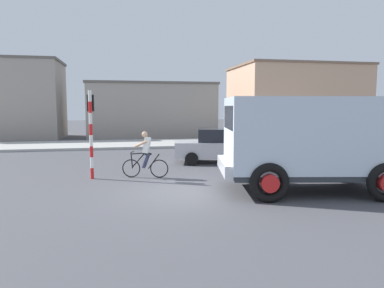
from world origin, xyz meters
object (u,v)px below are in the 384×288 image
(cyclist, at_px, (145,154))
(traffic_light_pole, at_px, (91,122))
(truck_foreground, at_px, (312,138))
(car_red_near, at_px, (219,145))

(cyclist, distance_m, traffic_light_pole, 2.28)
(traffic_light_pole, bearing_deg, cyclist, -6.65)
(cyclist, bearing_deg, traffic_light_pole, 173.35)
(truck_foreground, xyz_separation_m, car_red_near, (-1.28, 5.89, -0.85))
(truck_foreground, xyz_separation_m, cyclist, (-4.90, 3.09, -0.80))
(truck_foreground, xyz_separation_m, traffic_light_pole, (-6.82, 3.32, 0.40))
(traffic_light_pole, bearing_deg, car_red_near, 24.91)
(truck_foreground, bearing_deg, traffic_light_pole, 154.08)
(car_red_near, bearing_deg, traffic_light_pole, -155.09)
(cyclist, distance_m, car_red_near, 4.57)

